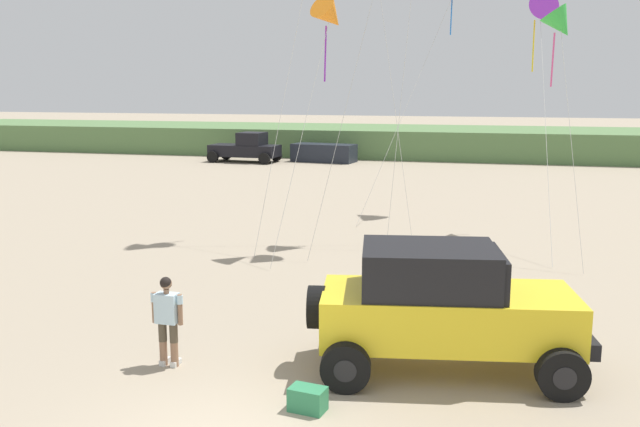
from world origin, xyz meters
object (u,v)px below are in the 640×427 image
(kite_white_parafoil, at_px, (540,11))
(kite_purple_stunt, at_px, (560,24))
(distant_sedan, at_px, (324,153))
(jeep, at_px, (444,305))
(person_watching, at_px, (167,316))
(distant_pickup, at_px, (246,148))
(kite_green_box, at_px, (330,16))
(cooler_box, at_px, (308,399))

(kite_white_parafoil, xyz_separation_m, kite_purple_stunt, (0.40, -3.56, -0.73))
(distant_sedan, distance_m, kite_white_parafoil, 24.06)
(jeep, distance_m, kite_white_parafoil, 15.01)
(person_watching, relative_size, distant_sedan, 0.40)
(distant_sedan, relative_size, kite_white_parafoil, 0.51)
(person_watching, bearing_deg, kite_purple_stunt, 56.39)
(distant_pickup, distance_m, kite_green_box, 26.29)
(jeep, distance_m, cooler_box, 3.02)
(kite_purple_stunt, bearing_deg, kite_green_box, -168.94)
(distant_sedan, relative_size, kite_green_box, 0.55)
(kite_green_box, xyz_separation_m, kite_purple_stunt, (6.55, 1.28, -0.26))
(person_watching, bearing_deg, distant_pickup, 107.77)
(distant_pickup, distance_m, kite_white_parafoil, 25.95)
(jeep, distance_m, kite_purple_stunt, 11.63)
(kite_white_parafoil, bearing_deg, jeep, -98.64)
(distant_pickup, height_order, kite_green_box, kite_green_box)
(person_watching, bearing_deg, jeep, 11.91)
(distant_sedan, bearing_deg, kite_green_box, -66.97)
(kite_white_parafoil, relative_size, kite_green_box, 1.08)
(cooler_box, relative_size, kite_green_box, 0.07)
(distant_sedan, height_order, kite_purple_stunt, kite_purple_stunt)
(cooler_box, bearing_deg, kite_purple_stunt, 79.49)
(cooler_box, xyz_separation_m, kite_white_parafoil, (3.96, 15.58, 7.30))
(cooler_box, relative_size, distant_sedan, 0.13)
(kite_white_parafoil, bearing_deg, distant_pickup, 133.64)
(kite_purple_stunt, bearing_deg, distant_pickup, 129.21)
(person_watching, height_order, kite_white_parafoil, kite_white_parafoil)
(jeep, relative_size, kite_green_box, 0.65)
(kite_white_parafoil, bearing_deg, cooler_box, -104.27)
(person_watching, xyz_separation_m, kite_purple_stunt, (7.26, 10.93, 5.82))
(cooler_box, height_order, kite_white_parafoil, kite_white_parafoil)
(distant_pickup, bearing_deg, kite_purple_stunt, -50.79)
(cooler_box, distance_m, kite_white_parafoil, 17.66)
(cooler_box, distance_m, distant_pickup, 36.30)
(distant_pickup, height_order, distant_sedan, distant_pickup)
(cooler_box, height_order, distant_pickup, distant_pickup)
(jeep, relative_size, kite_white_parafoil, 0.61)
(jeep, relative_size, distant_sedan, 1.19)
(person_watching, bearing_deg, kite_white_parafoil, 64.65)
(jeep, bearing_deg, kite_green_box, 115.45)
(jeep, height_order, cooler_box, jeep)
(jeep, height_order, distant_sedan, jeep)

